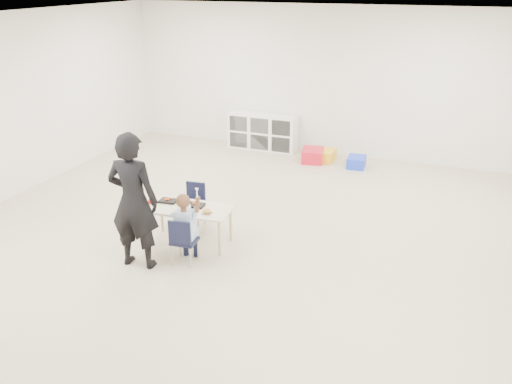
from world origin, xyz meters
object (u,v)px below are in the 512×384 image
at_px(chair_near, 185,240).
at_px(cubby_shelf, 263,132).
at_px(child, 184,227).
at_px(adult, 133,201).
at_px(table, 189,225).

relative_size(chair_near, cubby_shelf, 0.44).
relative_size(child, cubby_shelf, 0.69).
distance_m(child, adult, 0.67).
xyz_separation_m(table, cubby_shelf, (-0.59, 4.24, 0.09)).
relative_size(cubby_shelf, adult, 0.83).
xyz_separation_m(table, child, (0.20, -0.48, 0.22)).
distance_m(table, cubby_shelf, 4.28).
xyz_separation_m(chair_near, cubby_shelf, (-0.78, 4.72, 0.04)).
bearing_deg(adult, table, -119.39).
distance_m(child, cubby_shelf, 4.79).
height_order(table, chair_near, chair_near).
distance_m(table, chair_near, 0.52).
distance_m(chair_near, adult, 0.78).
relative_size(table, child, 1.20).
bearing_deg(chair_near, cubby_shelf, 94.01).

